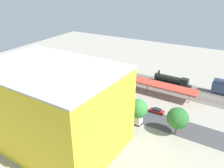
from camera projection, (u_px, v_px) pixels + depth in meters
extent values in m
plane|color=#9E998C|center=(116.00, 100.00, 84.28)|extent=(176.99, 176.99, 0.00)
cube|color=#665E54|center=(139.00, 80.00, 100.85)|extent=(111.22, 19.97, 0.01)
cube|color=#424244|center=(110.00, 105.00, 80.81)|extent=(110.95, 15.17, 0.01)
cube|color=#9E9EA8|center=(142.00, 77.00, 103.65)|extent=(110.45, 6.31, 0.12)
cube|color=#9E9EA8|center=(141.00, 78.00, 102.51)|extent=(110.45, 6.31, 0.12)
cube|color=#9E9EA8|center=(137.00, 81.00, 99.04)|extent=(110.45, 6.31, 0.12)
cube|color=#9E9EA8|center=(135.00, 83.00, 97.90)|extent=(110.45, 6.31, 0.12)
cube|color=#C63D2D|center=(129.00, 78.00, 92.37)|extent=(54.15, 8.37, 0.42)
cylinder|color=slate|center=(189.00, 98.00, 81.48)|extent=(0.30, 0.30, 4.11)
cylinder|color=slate|center=(147.00, 87.00, 89.37)|extent=(0.30, 0.30, 4.11)
cylinder|color=slate|center=(112.00, 78.00, 97.26)|extent=(0.30, 0.30, 4.11)
cylinder|color=slate|center=(82.00, 71.00, 105.14)|extent=(0.30, 0.30, 4.11)
cube|color=black|center=(172.00, 83.00, 96.70)|extent=(15.61, 3.12, 1.00)
cylinder|color=black|center=(170.00, 79.00, 96.66)|extent=(12.78, 3.21, 2.51)
cube|color=black|center=(184.00, 83.00, 93.78)|extent=(2.99, 2.86, 3.52)
cylinder|color=black|center=(159.00, 72.00, 98.20)|extent=(0.70, 0.70, 1.40)
cube|color=black|center=(157.00, 112.00, 76.21)|extent=(4.02, 1.83, 0.30)
cube|color=maroon|center=(157.00, 111.00, 76.00)|extent=(4.78, 1.91, 0.72)
cube|color=#1E2328|center=(157.00, 109.00, 75.74)|extent=(2.68, 1.67, 0.52)
cube|color=black|center=(139.00, 107.00, 79.19)|extent=(3.84, 1.89, 0.30)
cube|color=black|center=(139.00, 106.00, 78.95)|extent=(4.56, 2.00, 0.86)
cube|color=#1E2328|center=(139.00, 104.00, 78.67)|extent=(2.58, 1.68, 0.50)
cube|color=black|center=(119.00, 102.00, 82.81)|extent=(3.54, 1.90, 0.30)
cube|color=navy|center=(119.00, 100.00, 82.58)|extent=(4.20, 2.01, 0.82)
cube|color=#1E2328|center=(119.00, 99.00, 82.28)|extent=(2.39, 1.68, 0.61)
cube|color=black|center=(102.00, 98.00, 85.63)|extent=(3.58, 2.05, 0.30)
cube|color=silver|center=(102.00, 96.00, 85.40)|extent=(4.24, 2.17, 0.81)
cube|color=#1E2328|center=(102.00, 95.00, 85.11)|extent=(2.42, 1.82, 0.58)
cube|color=black|center=(87.00, 93.00, 88.77)|extent=(3.53, 1.85, 0.30)
cube|color=#474C51|center=(87.00, 92.00, 88.53)|extent=(4.19, 1.95, 0.85)
cube|color=#1E2328|center=(87.00, 91.00, 88.25)|extent=(2.38, 1.65, 0.51)
cube|color=black|center=(70.00, 89.00, 92.52)|extent=(3.49, 1.72, 0.30)
cube|color=navy|center=(70.00, 88.00, 92.31)|extent=(4.15, 1.79, 0.72)
cube|color=#1E2328|center=(70.00, 86.00, 92.02)|extent=(2.33, 1.56, 0.67)
cube|color=black|center=(58.00, 86.00, 95.27)|extent=(3.87, 1.71, 0.30)
cube|color=gray|center=(58.00, 84.00, 95.04)|extent=(4.61, 1.79, 0.78)
cube|color=#1E2328|center=(58.00, 83.00, 94.74)|extent=(2.59, 1.55, 0.68)
cube|color=black|center=(44.00, 82.00, 98.68)|extent=(3.77, 2.15, 0.30)
cube|color=silver|center=(44.00, 81.00, 98.44)|extent=(4.46, 2.29, 0.86)
cube|color=#1E2328|center=(44.00, 79.00, 98.15)|extent=(2.56, 1.88, 0.55)
cube|color=yellow|center=(53.00, 106.00, 59.39)|extent=(36.28, 25.82, 20.89)
cube|color=#B7B2A8|center=(48.00, 68.00, 54.95)|extent=(36.91, 26.45, 0.40)
cube|color=black|center=(129.00, 120.00, 71.81)|extent=(8.54, 2.96, 0.50)
cube|color=white|center=(132.00, 117.00, 70.53)|extent=(6.42, 2.96, 2.92)
cube|color=#334C8C|center=(121.00, 113.00, 72.86)|extent=(2.39, 2.52, 2.32)
cube|color=black|center=(67.00, 103.00, 82.03)|extent=(9.54, 3.54, 0.50)
cube|color=silver|center=(69.00, 99.00, 80.68)|extent=(7.27, 3.46, 2.93)
cube|color=maroon|center=(60.00, 96.00, 83.32)|extent=(2.66, 2.80, 2.56)
cube|color=black|center=(103.00, 111.00, 77.03)|extent=(10.33, 2.72, 0.50)
cube|color=white|center=(106.00, 107.00, 75.82)|extent=(8.09, 2.86, 2.69)
cube|color=maroon|center=(93.00, 104.00, 78.34)|extent=(2.38, 2.57, 2.48)
cylinder|color=brown|center=(21.00, 84.00, 92.02)|extent=(0.49, 0.49, 3.90)
sphere|color=#28662D|center=(19.00, 76.00, 90.52)|extent=(4.70, 4.70, 4.70)
cylinder|color=brown|center=(176.00, 129.00, 65.18)|extent=(0.50, 0.50, 3.22)
sphere|color=#28662D|center=(178.00, 118.00, 63.63)|extent=(6.09, 6.09, 6.09)
cylinder|color=brown|center=(137.00, 119.00, 70.50)|extent=(0.42, 0.42, 2.91)
sphere|color=#38843D|center=(138.00, 109.00, 69.02)|extent=(5.94, 5.94, 5.94)
cylinder|color=#333333|center=(63.00, 80.00, 93.93)|extent=(0.16, 0.16, 5.85)
cube|color=black|center=(62.00, 72.00, 92.52)|extent=(0.36, 0.36, 0.90)
sphere|color=green|center=(62.00, 71.00, 92.49)|extent=(0.20, 0.20, 0.20)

